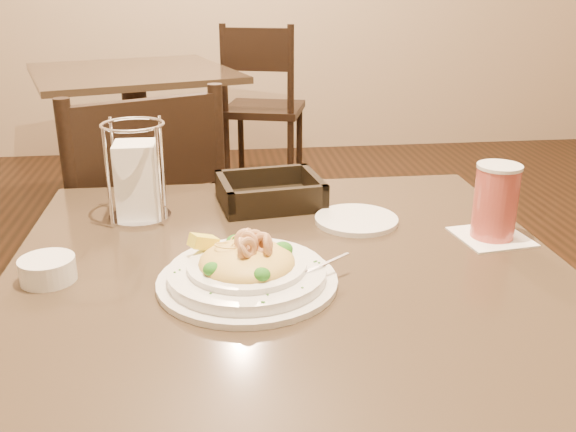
{
  "coord_description": "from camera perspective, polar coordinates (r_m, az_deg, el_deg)",
  "views": [
    {
      "loc": [
        -0.11,
        -0.92,
        1.18
      ],
      "look_at": [
        0.0,
        0.02,
        0.82
      ],
      "focal_mm": 40.0,
      "sensor_mm": 36.0,
      "label": 1
    }
  ],
  "objects": [
    {
      "name": "napkin_caddy",
      "position": [
        1.24,
        -13.27,
        3.3
      ],
      "size": [
        0.12,
        0.12,
        0.19
      ],
      "rotation": [
        0.0,
        0.0,
        -0.25
      ],
      "color": "silver",
      "rests_on": "main_table"
    },
    {
      "name": "dining_chair_near",
      "position": [
        1.76,
        -13.08,
        -2.57
      ],
      "size": [
        0.55,
        0.55,
        0.93
      ],
      "rotation": [
        0.0,
        0.0,
        3.56
      ],
      "color": "black",
      "rests_on": "ground"
    },
    {
      "name": "bread_basket",
      "position": [
        1.3,
        -1.6,
        1.94
      ],
      "size": [
        0.22,
        0.19,
        0.06
      ],
      "rotation": [
        0.0,
        0.0,
        0.14
      ],
      "color": "black",
      "rests_on": "main_table"
    },
    {
      "name": "drink_glass",
      "position": [
        1.17,
        17.96,
        1.17
      ],
      "size": [
        0.13,
        0.13,
        0.13
      ],
      "rotation": [
        0.0,
        0.0,
        0.14
      ],
      "color": "white",
      "rests_on": "main_table"
    },
    {
      "name": "main_table",
      "position": [
        1.15,
        0.12,
        -15.15
      ],
      "size": [
        0.9,
        0.9,
        0.74
      ],
      "color": "black",
      "rests_on": "ground"
    },
    {
      "name": "pasta_bowl",
      "position": [
        0.97,
        -3.66,
        -4.74
      ],
      "size": [
        0.3,
        0.27,
        0.09
      ],
      "rotation": [
        0.0,
        0.0,
        0.43
      ],
      "color": "white",
      "rests_on": "main_table"
    },
    {
      "name": "butter_ramekin",
      "position": [
        1.04,
        -20.59,
        -4.48
      ],
      "size": [
        0.11,
        0.11,
        0.04
      ],
      "primitive_type": "cylinder",
      "rotation": [
        0.0,
        0.0,
        0.39
      ],
      "color": "white",
      "rests_on": "main_table"
    },
    {
      "name": "dining_chair_far",
      "position": [
        3.64,
        -2.32,
        10.04
      ],
      "size": [
        0.52,
        0.52,
        0.93
      ],
      "rotation": [
        0.0,
        0.0,
        2.87
      ],
      "color": "black",
      "rests_on": "ground"
    },
    {
      "name": "side_plate",
      "position": [
        1.21,
        6.09,
        -0.34
      ],
      "size": [
        0.19,
        0.19,
        0.01
      ],
      "primitive_type": "cylinder",
      "rotation": [
        0.0,
        0.0,
        -0.29
      ],
      "color": "white",
      "rests_on": "main_table"
    },
    {
      "name": "background_table",
      "position": [
        3.28,
        -13.35,
        8.47
      ],
      "size": [
        1.13,
        1.13,
        0.74
      ],
      "rotation": [
        0.0,
        0.0,
        0.3
      ],
      "color": "black",
      "rests_on": "ground"
    }
  ]
}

